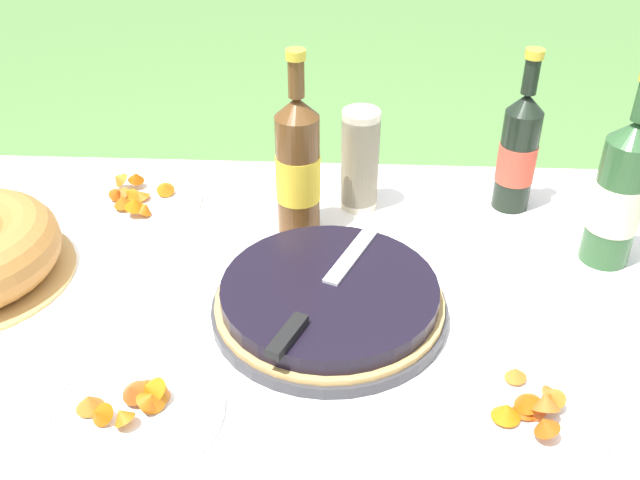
{
  "coord_description": "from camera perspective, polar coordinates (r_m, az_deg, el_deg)",
  "views": [
    {
      "loc": [
        0.08,
        -0.92,
        1.42
      ],
      "look_at": [
        0.03,
        0.07,
        0.75
      ],
      "focal_mm": 40.0,
      "sensor_mm": 36.0,
      "label": 1
    }
  ],
  "objects": [
    {
      "name": "garden_table",
      "position": [
        1.22,
        -1.73,
        -6.9
      ],
      "size": [
        1.64,
        0.92,
        0.69
      ],
      "color": "#A87A47",
      "rests_on": "ground_plane"
    },
    {
      "name": "tablecloth",
      "position": [
        1.19,
        -1.77,
        -4.97
      ],
      "size": [
        1.65,
        0.93,
        0.1
      ],
      "color": "white",
      "rests_on": "garden_table"
    },
    {
      "name": "berry_tart",
      "position": [
        1.12,
        0.76,
        -4.82
      ],
      "size": [
        0.37,
        0.37,
        0.06
      ],
      "color": "#38383D",
      "rests_on": "tablecloth"
    },
    {
      "name": "serving_knife",
      "position": [
        1.08,
        0.11,
        -4.23
      ],
      "size": [
        0.17,
        0.35,
        0.01
      ],
      "rotation": [
        0.0,
        0.0,
        1.17
      ],
      "color": "silver",
      "rests_on": "berry_tart"
    },
    {
      "name": "cup_stack",
      "position": [
        1.36,
        3.21,
        6.4
      ],
      "size": [
        0.07,
        0.07,
        0.2
      ],
      "color": "beige",
      "rests_on": "tablecloth"
    },
    {
      "name": "cider_bottle_green",
      "position": [
        1.29,
        22.82,
        3.41
      ],
      "size": [
        0.09,
        0.09,
        0.34
      ],
      "color": "#2D562D",
      "rests_on": "tablecloth"
    },
    {
      "name": "cider_bottle_amber",
      "position": [
        1.27,
        -1.78,
        5.91
      ],
      "size": [
        0.08,
        0.08,
        0.34
      ],
      "color": "brown",
      "rests_on": "tablecloth"
    },
    {
      "name": "juice_bottle_red",
      "position": [
        1.4,
        15.57,
        6.85
      ],
      "size": [
        0.07,
        0.07,
        0.32
      ],
      "color": "black",
      "rests_on": "tablecloth"
    },
    {
      "name": "snack_plate_near",
      "position": [
        1.01,
        -14.56,
        -12.78
      ],
      "size": [
        0.24,
        0.24,
        0.06
      ],
      "color": "white",
      "rests_on": "tablecloth"
    },
    {
      "name": "snack_plate_left",
      "position": [
        1.45,
        -14.23,
        3.23
      ],
      "size": [
        0.24,
        0.24,
        0.06
      ],
      "color": "white",
      "rests_on": "tablecloth"
    },
    {
      "name": "snack_plate_right",
      "position": [
        1.01,
        16.18,
        -12.92
      ],
      "size": [
        0.23,
        0.23,
        0.06
      ],
      "color": "white",
      "rests_on": "tablecloth"
    }
  ]
}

